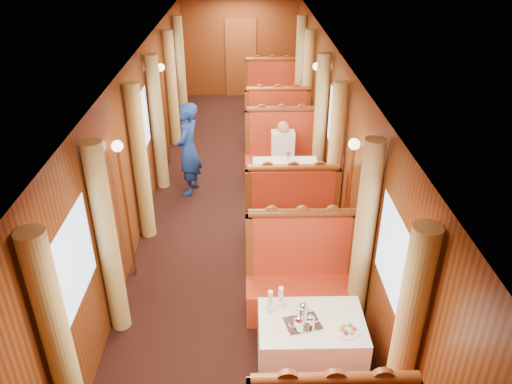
{
  "coord_description": "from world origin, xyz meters",
  "views": [
    {
      "loc": [
        0.12,
        -7.17,
        4.24
      ],
      "look_at": [
        0.24,
        -1.4,
        1.05
      ],
      "focal_mm": 35.0,
      "sensor_mm": 36.0,
      "label": 1
    }
  ],
  "objects_px": {
    "tea_tray": "(303,324)",
    "rose_vase_mid": "(288,156)",
    "banquette_far_aft": "(272,97)",
    "table_far": "(274,113)",
    "teapot_left": "(299,325)",
    "rose_vase_far": "(276,89)",
    "banquette_far_fwd": "(277,127)",
    "passenger": "(283,148)",
    "banquette_near_aft": "(300,281)",
    "table_mid": "(285,186)",
    "fruit_plate": "(348,330)",
    "banquette_mid_aft": "(281,158)",
    "table_near": "(310,348)",
    "teapot_back": "(303,310)",
    "teapot_right": "(311,323)",
    "banquette_mid_fwd": "(290,217)",
    "steward": "(188,149)"
  },
  "relations": [
    {
      "from": "tea_tray",
      "to": "rose_vase_mid",
      "type": "distance_m",
      "value": 3.53
    },
    {
      "from": "banquette_far_aft",
      "to": "table_far",
      "type": "bearing_deg",
      "value": -90.0
    },
    {
      "from": "teapot_left",
      "to": "rose_vase_far",
      "type": "bearing_deg",
      "value": 83.17
    },
    {
      "from": "banquette_far_fwd",
      "to": "teapot_left",
      "type": "distance_m",
      "value": 6.13
    },
    {
      "from": "banquette_far_fwd",
      "to": "passenger",
      "type": "xyz_separation_m",
      "value": [
        -0.0,
        -1.75,
        0.32
      ]
    },
    {
      "from": "banquette_near_aft",
      "to": "banquette_far_fwd",
      "type": "height_order",
      "value": "same"
    },
    {
      "from": "table_mid",
      "to": "fruit_plate",
      "type": "relative_size",
      "value": 4.53
    },
    {
      "from": "banquette_mid_aft",
      "to": "fruit_plate",
      "type": "height_order",
      "value": "banquette_mid_aft"
    },
    {
      "from": "table_near",
      "to": "banquette_far_aft",
      "type": "bearing_deg",
      "value": 90.0
    },
    {
      "from": "table_mid",
      "to": "passenger",
      "type": "bearing_deg",
      "value": 90.0
    },
    {
      "from": "banquette_mid_aft",
      "to": "passenger",
      "type": "xyz_separation_m",
      "value": [
        -0.0,
        -0.28,
        0.32
      ]
    },
    {
      "from": "passenger",
      "to": "rose_vase_far",
      "type": "bearing_deg",
      "value": 89.35
    },
    {
      "from": "table_far",
      "to": "teapot_back",
      "type": "distance_m",
      "value": 6.93
    },
    {
      "from": "table_far",
      "to": "banquette_mid_aft",
      "type": "bearing_deg",
      "value": -90.0
    },
    {
      "from": "table_mid",
      "to": "teapot_right",
      "type": "distance_m",
      "value": 3.61
    },
    {
      "from": "rose_vase_mid",
      "to": "rose_vase_far",
      "type": "xyz_separation_m",
      "value": [
        -0.0,
        3.5,
        0.0
      ]
    },
    {
      "from": "banquette_near_aft",
      "to": "teapot_back",
      "type": "xyz_separation_m",
      "value": [
        -0.08,
        -0.93,
        0.39
      ]
    },
    {
      "from": "banquette_mid_fwd",
      "to": "table_near",
      "type": "bearing_deg",
      "value": -90.0
    },
    {
      "from": "banquette_far_aft",
      "to": "passenger",
      "type": "xyz_separation_m",
      "value": [
        -0.0,
        -3.78,
        0.32
      ]
    },
    {
      "from": "fruit_plate",
      "to": "table_near",
      "type": "bearing_deg",
      "value": 155.6
    },
    {
      "from": "tea_tray",
      "to": "teapot_back",
      "type": "distance_m",
      "value": 0.14
    },
    {
      "from": "teapot_left",
      "to": "passenger",
      "type": "relative_size",
      "value": 0.23
    },
    {
      "from": "fruit_plate",
      "to": "rose_vase_far",
      "type": "relative_size",
      "value": 0.64
    },
    {
      "from": "fruit_plate",
      "to": "steward",
      "type": "distance_m",
      "value": 4.62
    },
    {
      "from": "teapot_back",
      "to": "banquette_mid_fwd",
      "type": "bearing_deg",
      "value": 99.87
    },
    {
      "from": "teapot_back",
      "to": "table_mid",
      "type": "bearing_deg",
      "value": 100.45
    },
    {
      "from": "teapot_back",
      "to": "rose_vase_mid",
      "type": "height_order",
      "value": "rose_vase_mid"
    },
    {
      "from": "tea_tray",
      "to": "steward",
      "type": "relative_size",
      "value": 0.21
    },
    {
      "from": "table_near",
      "to": "banquette_far_fwd",
      "type": "relative_size",
      "value": 0.78
    },
    {
      "from": "table_near",
      "to": "banquette_far_fwd",
      "type": "distance_m",
      "value": 5.99
    },
    {
      "from": "table_far",
      "to": "teapot_left",
      "type": "bearing_deg",
      "value": -91.18
    },
    {
      "from": "rose_vase_mid",
      "to": "steward",
      "type": "bearing_deg",
      "value": 161.06
    },
    {
      "from": "fruit_plate",
      "to": "steward",
      "type": "xyz_separation_m",
      "value": [
        -1.93,
        4.19,
        0.04
      ]
    },
    {
      "from": "banquette_far_fwd",
      "to": "fruit_plate",
      "type": "xyz_separation_m",
      "value": [
        0.32,
        -6.13,
        0.35
      ]
    },
    {
      "from": "teapot_left",
      "to": "tea_tray",
      "type": "bearing_deg",
      "value": 55.17
    },
    {
      "from": "banquette_mid_aft",
      "to": "fruit_plate",
      "type": "bearing_deg",
      "value": -86.02
    },
    {
      "from": "banquette_far_fwd",
      "to": "banquette_far_aft",
      "type": "relative_size",
      "value": 1.0
    },
    {
      "from": "banquette_near_aft",
      "to": "table_far",
      "type": "bearing_deg",
      "value": 90.0
    },
    {
      "from": "banquette_far_fwd",
      "to": "rose_vase_mid",
      "type": "relative_size",
      "value": 3.72
    },
    {
      "from": "tea_tray",
      "to": "steward",
      "type": "bearing_deg",
      "value": 110.28
    },
    {
      "from": "banquette_mid_aft",
      "to": "banquette_far_fwd",
      "type": "bearing_deg",
      "value": 90.0
    },
    {
      "from": "table_mid",
      "to": "teapot_back",
      "type": "height_order",
      "value": "teapot_back"
    },
    {
      "from": "banquette_near_aft",
      "to": "teapot_right",
      "type": "xyz_separation_m",
      "value": [
        -0.03,
        -1.09,
        0.38
      ]
    },
    {
      "from": "table_mid",
      "to": "teapot_left",
      "type": "distance_m",
      "value": 3.66
    },
    {
      "from": "banquette_far_fwd",
      "to": "fruit_plate",
      "type": "relative_size",
      "value": 5.78
    },
    {
      "from": "table_mid",
      "to": "rose_vase_mid",
      "type": "relative_size",
      "value": 2.92
    },
    {
      "from": "tea_tray",
      "to": "teapot_back",
      "type": "relative_size",
      "value": 2.35
    },
    {
      "from": "table_near",
      "to": "steward",
      "type": "height_order",
      "value": "steward"
    },
    {
      "from": "banquette_mid_aft",
      "to": "teapot_back",
      "type": "height_order",
      "value": "banquette_mid_aft"
    },
    {
      "from": "teapot_back",
      "to": "rose_vase_mid",
      "type": "bearing_deg",
      "value": 99.89
    }
  ]
}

